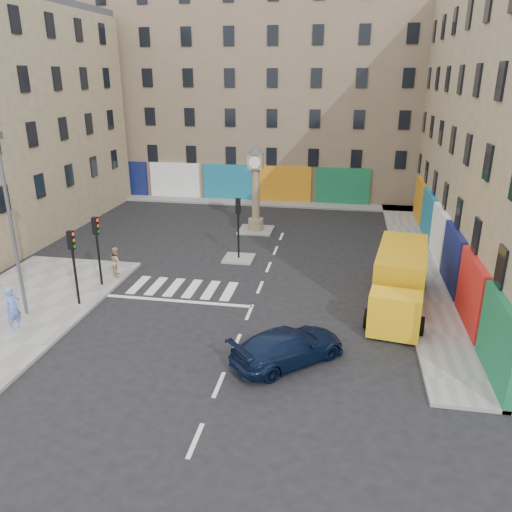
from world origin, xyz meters
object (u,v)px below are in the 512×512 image
(lamp_post, at_px, (10,217))
(pedestrian_blue, at_px, (13,309))
(pedestrian_tan, at_px, (117,261))
(traffic_light_left_far, at_px, (97,240))
(traffic_light_island, at_px, (238,219))
(yellow_van, at_px, (400,280))
(clock_pillar, at_px, (256,182))
(navy_sedan, at_px, (288,346))
(traffic_light_left_near, at_px, (73,256))

(lamp_post, xyz_separation_m, pedestrian_blue, (0.49, -1.48, -3.66))
(lamp_post, bearing_deg, pedestrian_tan, 66.89)
(traffic_light_left_far, height_order, traffic_light_island, traffic_light_left_far)
(traffic_light_island, relative_size, yellow_van, 0.48)
(traffic_light_island, bearing_deg, clock_pillar, 90.00)
(navy_sedan, relative_size, pedestrian_blue, 2.42)
(clock_pillar, xyz_separation_m, navy_sedan, (4.30, -17.00, -2.86))
(pedestrian_blue, bearing_deg, traffic_light_left_near, -4.92)
(clock_pillar, xyz_separation_m, pedestrian_tan, (-6.00, -10.04, -2.58))
(traffic_light_island, relative_size, pedestrian_blue, 1.88)
(yellow_van, xyz_separation_m, pedestrian_tan, (-14.99, 0.89, -0.37))
(traffic_light_left_near, xyz_separation_m, pedestrian_blue, (-1.41, -2.88, -1.49))
(traffic_light_left_near, relative_size, navy_sedan, 0.78)
(traffic_light_left_near, distance_m, lamp_post, 3.21)
(traffic_light_island, bearing_deg, pedestrian_blue, -125.85)
(traffic_light_island, bearing_deg, navy_sedan, -68.66)
(traffic_light_left_near, height_order, yellow_van, traffic_light_left_near)
(navy_sedan, distance_m, pedestrian_blue, 12.02)
(clock_pillar, height_order, pedestrian_blue, clock_pillar)
(lamp_post, relative_size, pedestrian_tan, 5.07)
(traffic_light_island, xyz_separation_m, pedestrian_blue, (-7.71, -10.68, -1.46))
(navy_sedan, height_order, pedestrian_blue, pedestrian_blue)
(pedestrian_blue, bearing_deg, traffic_light_island, -14.59)
(traffic_light_left_far, distance_m, yellow_van, 15.35)
(lamp_post, bearing_deg, clock_pillar, 61.65)
(traffic_light_left_far, bearing_deg, navy_sedan, -27.87)
(navy_sedan, bearing_deg, lamp_post, 39.31)
(traffic_light_left_far, xyz_separation_m, pedestrian_blue, (-1.41, -5.28, -1.49))
(traffic_light_left_near, relative_size, clock_pillar, 0.61)
(clock_pillar, height_order, yellow_van, clock_pillar)
(lamp_post, relative_size, clock_pillar, 1.36)
(yellow_van, bearing_deg, pedestrian_tan, -174.96)
(pedestrian_blue, bearing_deg, lamp_post, 39.48)
(navy_sedan, height_order, yellow_van, yellow_van)
(lamp_post, distance_m, pedestrian_tan, 6.78)
(lamp_post, height_order, pedestrian_tan, lamp_post)
(clock_pillar, distance_m, pedestrian_tan, 11.98)
(clock_pillar, bearing_deg, traffic_light_island, -90.00)
(traffic_light_island, height_order, clock_pillar, clock_pillar)
(traffic_light_left_far, height_order, clock_pillar, clock_pillar)
(traffic_light_left_far, bearing_deg, yellow_van, 1.73)
(traffic_light_left_near, relative_size, pedestrian_tan, 2.26)
(traffic_light_left_far, relative_size, traffic_light_island, 1.00)
(traffic_light_left_far, bearing_deg, traffic_light_left_near, -90.00)
(traffic_light_left_far, distance_m, lamp_post, 4.77)
(clock_pillar, height_order, navy_sedan, clock_pillar)
(traffic_light_island, xyz_separation_m, lamp_post, (-8.20, -9.20, 2.20))
(yellow_van, distance_m, pedestrian_tan, 15.02)
(traffic_light_left_near, distance_m, pedestrian_tan, 4.11)
(traffic_light_left_near, distance_m, traffic_light_island, 10.03)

